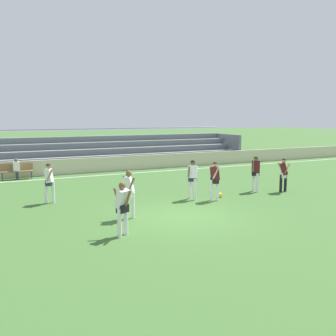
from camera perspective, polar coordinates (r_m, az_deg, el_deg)
ground_plane at (r=13.81m, az=2.40°, el=-7.28°), size 160.00×160.00×0.00m
field_line_sideline at (r=23.49m, az=-9.97°, el=-1.09°), size 44.00×0.12×0.01m
sideline_wall at (r=24.74m, az=-10.88°, el=0.45°), size 48.00×0.16×0.96m
bleacher_stand at (r=27.80m, az=-7.24°, el=2.70°), size 19.04×3.66×2.66m
bench_centre_sideline at (r=23.36m, az=-21.80°, el=-0.24°), size 1.80×0.40×0.90m
spectator_seated at (r=23.22m, az=-21.80°, el=0.11°), size 0.36×0.42×1.21m
player_dark_wide_left at (r=16.30m, az=7.04°, el=-1.42°), size 0.46×0.45×1.67m
player_white_overlapping at (r=16.40m, az=3.73°, el=-1.20°), size 0.69×0.50×1.72m
player_white_challenging at (r=16.42m, az=-17.44°, el=-1.66°), size 0.44×0.59×1.67m
player_white_wide_right at (r=11.48m, az=-6.86°, el=-5.40°), size 0.50×0.62×1.66m
player_white_on_ball at (r=13.38m, az=-5.88°, el=-3.28°), size 0.48×0.59×1.72m
player_dark_trailing_run at (r=18.83m, az=16.97°, el=-0.58°), size 0.51×0.62×1.61m
player_dark_deep_cover at (r=18.52m, az=13.03°, el=-0.37°), size 0.62×0.52×1.71m
soccer_ball at (r=17.08m, az=7.80°, el=-4.03°), size 0.22×0.22×0.22m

